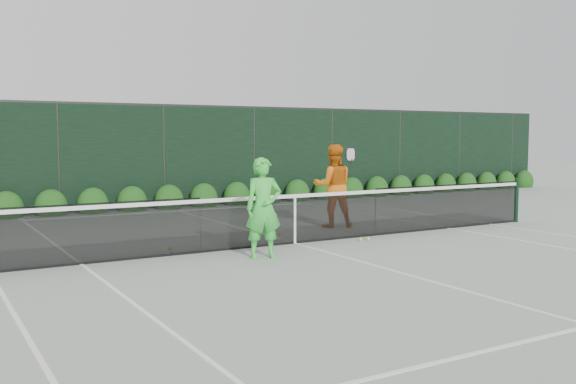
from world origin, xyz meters
TOP-DOWN VIEW (x-y plane):
  - ground at (0.00, 0.00)m, footprint 80.00×80.00m
  - tennis_net at (-0.02, 0.00)m, footprint 12.90×0.10m
  - player_woman at (-1.23, -1.00)m, footprint 0.72×0.56m
  - player_man at (1.99, 1.56)m, footprint 1.14×1.03m
  - court_lines at (0.00, 0.00)m, footprint 11.03×23.83m
  - windscreen_fence at (0.00, -2.71)m, footprint 32.00×21.07m
  - hedge_row at (-0.00, 7.15)m, footprint 31.66×0.65m
  - tennis_balls at (0.05, 0.31)m, footprint 4.71×1.54m

SIDE VIEW (x-z plane):
  - ground at x=0.00m, z-range 0.00..0.00m
  - court_lines at x=0.00m, z-range 0.00..0.01m
  - tennis_balls at x=0.05m, z-range 0.00..0.07m
  - hedge_row at x=0.00m, z-range -0.23..0.70m
  - tennis_net at x=-0.02m, z-range 0.00..1.07m
  - player_woman at x=-1.23m, z-range 0.00..1.75m
  - player_man at x=1.99m, z-range 0.00..1.92m
  - windscreen_fence at x=0.00m, z-range -0.02..3.04m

